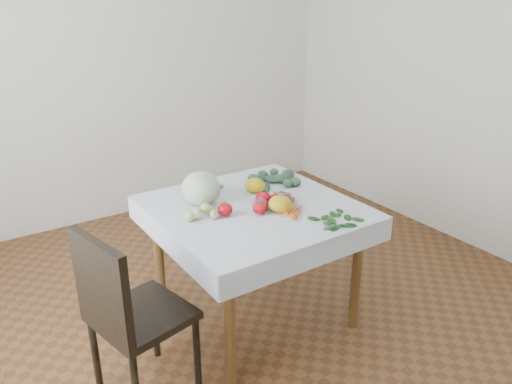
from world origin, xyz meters
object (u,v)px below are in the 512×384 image
Objects in this scene: heirloom_back at (255,186)px; carrot_bunch at (289,206)px; cabbage at (201,188)px; table at (254,222)px; chair at (125,309)px.

carrot_bunch is (0.03, -0.31, -0.03)m from heirloom_back.
cabbage is at bearing 141.07° from carrot_bunch.
cabbage reaches higher than table.
chair reaches higher than heirloom_back.
cabbage is at bearing 142.17° from table.
table is 1.07× the size of chair.
cabbage is 0.80× the size of carrot_bunch.
table is 0.94m from chair.
table is 3.52× the size of carrot_bunch.
heirloom_back is at bearing 95.58° from carrot_bunch.
chair is (-0.90, -0.26, -0.12)m from table.
chair reaches higher than table.
chair is 7.34× the size of heirloom_back.
carrot_bunch is (0.16, -0.14, 0.12)m from table.
cabbage reaches higher than heirloom_back.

